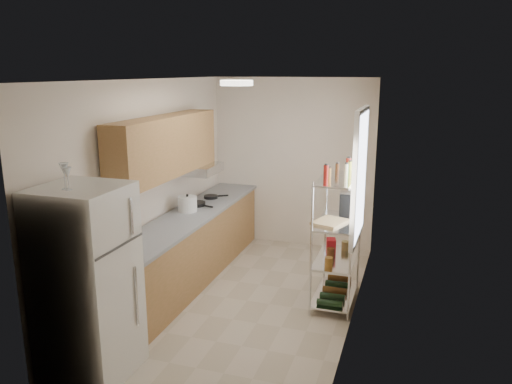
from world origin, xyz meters
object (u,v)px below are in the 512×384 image
at_px(refrigerator, 87,283).
at_px(frying_pan_large, 196,204).
at_px(cutting_board, 330,222).
at_px(espresso_machine, 347,202).
at_px(rice_cooker, 188,204).

height_order(refrigerator, frying_pan_large, refrigerator).
xyz_separation_m(refrigerator, cutting_board, (1.80, 1.99, 0.15)).
bearing_deg(espresso_machine, cutting_board, -111.34).
bearing_deg(cutting_board, refrigerator, -132.17).
xyz_separation_m(refrigerator, rice_cooker, (-0.12, 2.28, 0.13)).
relative_size(frying_pan_large, cutting_board, 0.68).
bearing_deg(frying_pan_large, cutting_board, 0.22).
bearing_deg(refrigerator, frying_pan_large, 93.09).
xyz_separation_m(rice_cooker, espresso_machine, (2.05, 0.12, 0.16)).
height_order(rice_cooker, frying_pan_large, rice_cooker).
relative_size(frying_pan_large, espresso_machine, 0.91).
height_order(refrigerator, espresso_machine, refrigerator).
height_order(frying_pan_large, cutting_board, cutting_board).
bearing_deg(frying_pan_large, espresso_machine, 12.20).
height_order(refrigerator, rice_cooker, refrigerator).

